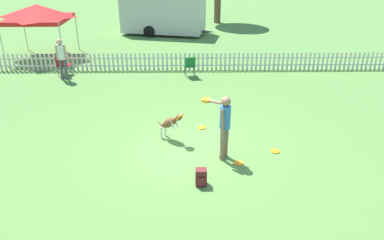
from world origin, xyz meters
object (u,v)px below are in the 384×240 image
object	(u,v)px
spectator_standing	(61,55)
equipment_trailer	(163,12)
frisbee_midfield	(202,128)
folding_chair_blue_left	(63,64)
frisbee_near_handler	(275,151)
backpack_on_grass	(201,177)
canopy_tent_main	(38,13)
frisbee_near_dog	(239,163)
folding_chair_center	(190,65)
leaping_dog	(170,123)
handler_person	(224,120)

from	to	relation	value
spectator_standing	equipment_trailer	world-z (taller)	equipment_trailer
frisbee_midfield	folding_chair_blue_left	distance (m)	7.79
frisbee_near_handler	backpack_on_grass	bearing A→B (deg)	-144.04
folding_chair_blue_left	canopy_tent_main	xyz separation A→B (m)	(-1.84, 2.97, 1.67)
frisbee_near_dog	backpack_on_grass	xyz separation A→B (m)	(-1.01, -0.92, 0.20)
frisbee_near_handler	equipment_trailer	xyz separation A→B (m)	(-3.84, 14.87, 1.32)
frisbee_midfield	folding_chair_center	world-z (taller)	folding_chair_center
leaping_dog	spectator_standing	xyz separation A→B (m)	(-4.64, 5.39, 0.50)
frisbee_near_handler	handler_person	bearing A→B (deg)	-170.00
canopy_tent_main	backpack_on_grass	bearing A→B (deg)	-56.31
frisbee_near_dog	canopy_tent_main	distance (m)	13.49
canopy_tent_main	leaping_dog	bearing A→B (deg)	-53.24
canopy_tent_main	spectator_standing	distance (m)	4.22
leaping_dog	equipment_trailer	distance (m)	14.17
leaping_dog	frisbee_midfield	size ratio (longest dim) A/B	3.64
backpack_on_grass	handler_person	bearing A→B (deg)	64.00
frisbee_midfield	equipment_trailer	xyz separation A→B (m)	(-1.88, 13.38, 1.32)
frisbee_midfield	spectator_standing	distance (m)	7.34
leaping_dog	folding_chair_center	xyz separation A→B (m)	(0.62, 5.69, -0.01)
frisbee_midfield	backpack_on_grass	world-z (taller)	backpack_on_grass
frisbee_midfield	folding_chair_blue_left	xyz separation A→B (m)	(-5.77, 5.21, 0.49)
frisbee_near_dog	leaping_dog	bearing A→B (deg)	143.32
frisbee_near_handler	folding_chair_center	bearing A→B (deg)	109.50
leaping_dog	frisbee_midfield	distance (m)	1.32
folding_chair_center	spectator_standing	size ratio (longest dim) A/B	0.52
frisbee_near_handler	frisbee_midfield	world-z (taller)	same
spectator_standing	leaping_dog	bearing A→B (deg)	124.06
folding_chair_center	equipment_trailer	bearing A→B (deg)	-88.52
handler_person	frisbee_midfield	size ratio (longest dim) A/B	6.85
leaping_dog	equipment_trailer	xyz separation A→B (m)	(-0.93, 14.12, 0.78)
equipment_trailer	frisbee_near_handler	bearing A→B (deg)	-62.82
frisbee_near_dog	folding_chair_blue_left	distance (m)	9.88
handler_person	frisbee_near_dog	size ratio (longest dim) A/B	6.85
canopy_tent_main	equipment_trailer	world-z (taller)	canopy_tent_main
folding_chair_center	frisbee_near_dog	bearing A→B (deg)	90.61
frisbee_near_handler	canopy_tent_main	world-z (taller)	canopy_tent_main
folding_chair_center	equipment_trailer	world-z (taller)	equipment_trailer
frisbee_near_handler	canopy_tent_main	bearing A→B (deg)	134.70
handler_person	spectator_standing	distance (m)	8.81
frisbee_near_dog	frisbee_midfield	bearing A→B (deg)	112.58
frisbee_midfield	canopy_tent_main	xyz separation A→B (m)	(-7.61, 8.18, 2.15)
folding_chair_center	canopy_tent_main	distance (m)	8.13
frisbee_near_handler	backpack_on_grass	xyz separation A→B (m)	(-2.10, -1.53, 0.20)
frisbee_near_dog	frisbee_midfield	world-z (taller)	same
frisbee_midfield	leaping_dog	bearing A→B (deg)	-141.91
folding_chair_blue_left	spectator_standing	size ratio (longest dim) A/B	0.48
handler_person	folding_chair_center	distance (m)	6.77
folding_chair_blue_left	frisbee_near_handler	bearing A→B (deg)	148.26
handler_person	frisbee_near_handler	distance (m)	1.87
handler_person	spectator_standing	xyz separation A→B (m)	(-6.06, 6.40, -0.06)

